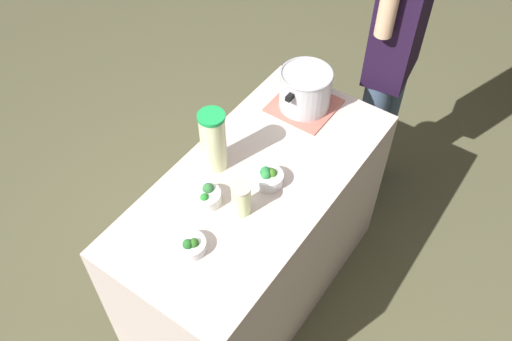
% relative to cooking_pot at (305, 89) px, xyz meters
% --- Properties ---
extents(ground_plane, '(8.00, 8.00, 0.00)m').
position_rel_cooking_pot_xyz_m(ground_plane, '(-0.49, -0.07, -1.02)').
color(ground_plane, brown).
extents(counter_slab, '(1.37, 0.65, 0.92)m').
position_rel_cooking_pot_xyz_m(counter_slab, '(-0.49, -0.07, -0.57)').
color(counter_slab, beige).
rests_on(counter_slab, ground_plane).
extents(dish_cloth, '(0.28, 0.29, 0.01)m').
position_rel_cooking_pot_xyz_m(dish_cloth, '(0.00, 0.00, -0.10)').
color(dish_cloth, '#B26154').
rests_on(dish_cloth, counter_slab).
extents(cooking_pot, '(0.31, 0.24, 0.19)m').
position_rel_cooking_pot_xyz_m(cooking_pot, '(0.00, 0.00, 0.00)').
color(cooking_pot, '#B7B7BC').
rests_on(cooking_pot, dish_cloth).
extents(lemonade_pitcher, '(0.11, 0.11, 0.29)m').
position_rel_cooking_pot_xyz_m(lemonade_pitcher, '(-0.53, 0.12, 0.04)').
color(lemonade_pitcher, beige).
rests_on(lemonade_pitcher, counter_slab).
extents(mason_jar, '(0.08, 0.08, 0.15)m').
position_rel_cooking_pot_xyz_m(mason_jar, '(-0.66, -0.12, -0.03)').
color(mason_jar, beige).
rests_on(mason_jar, counter_slab).
extents(broccoli_bowl_front, '(0.12, 0.12, 0.08)m').
position_rel_cooking_pot_xyz_m(broccoli_bowl_front, '(-0.70, 0.02, -0.08)').
color(broccoli_bowl_front, silver).
rests_on(broccoli_bowl_front, counter_slab).
extents(broccoli_bowl_center, '(0.12, 0.12, 0.07)m').
position_rel_cooking_pot_xyz_m(broccoli_bowl_center, '(-0.92, -0.07, -0.08)').
color(broccoli_bowl_center, silver).
rests_on(broccoli_bowl_center, counter_slab).
extents(broccoli_bowl_back, '(0.12, 0.12, 0.08)m').
position_rel_cooking_pot_xyz_m(broccoli_bowl_back, '(-0.48, -0.13, -0.07)').
color(broccoli_bowl_back, silver).
rests_on(broccoli_bowl_back, counter_slab).
extents(person_cook, '(0.50, 0.25, 1.74)m').
position_rel_cooking_pot_xyz_m(person_cook, '(0.49, -0.21, -0.06)').
color(person_cook, '#3C4E67').
rests_on(person_cook, ground_plane).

